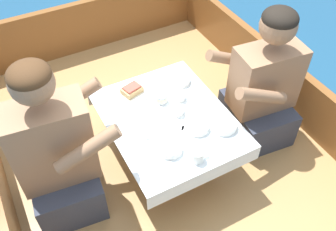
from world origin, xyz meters
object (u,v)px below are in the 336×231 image
at_px(person_port, 58,155).
at_px(coffee_cup_port, 180,95).
at_px(coffee_cup_starboard, 178,110).
at_px(tin_can, 162,99).
at_px(sandwich, 132,90).
at_px(coffee_cup_center, 198,156).
at_px(person_starboard, 262,90).

height_order(person_port, coffee_cup_port, person_port).
xyz_separation_m(coffee_cup_port, coffee_cup_starboard, (-0.07, -0.10, -0.00)).
bearing_deg(coffee_cup_port, tin_can, 163.62).
bearing_deg(person_port, sandwich, 31.90).
distance_m(coffee_cup_center, tin_can, 0.48).
xyz_separation_m(person_starboard, coffee_cup_port, (-0.51, 0.16, 0.04)).
relative_size(person_port, coffee_cup_starboard, 11.12).
bearing_deg(person_starboard, coffee_cup_port, -11.21).
xyz_separation_m(coffee_cup_starboard, coffee_cup_center, (-0.07, -0.34, 0.01)).
height_order(coffee_cup_port, coffee_cup_center, coffee_cup_center).
bearing_deg(sandwich, coffee_cup_starboard, -60.36).
bearing_deg(coffee_cup_port, coffee_cup_starboard, -123.68).
height_order(coffee_cup_starboard, tin_can, coffee_cup_starboard).
relative_size(coffee_cup_starboard, tin_can, 1.35).
relative_size(person_port, sandwich, 7.32).
relative_size(coffee_cup_port, coffee_cup_starboard, 1.01).
height_order(person_port, tin_can, person_port).
bearing_deg(coffee_cup_center, person_port, 150.22).
bearing_deg(tin_can, coffee_cup_center, -94.56).
bearing_deg(person_starboard, coffee_cup_starboard, 0.77).
bearing_deg(person_port, coffee_cup_center, -23.58).
relative_size(person_port, coffee_cup_port, 10.98).
bearing_deg(coffee_cup_starboard, coffee_cup_port, 56.32).
bearing_deg(coffee_cup_port, person_starboard, -17.24).
height_order(person_port, coffee_cup_center, person_port).
bearing_deg(coffee_cup_center, person_starboard, 23.74).
height_order(sandwich, coffee_cup_port, coffee_cup_port).
distance_m(sandwich, coffee_cup_starboard, 0.33).
distance_m(person_port, person_starboard, 1.28).
bearing_deg(coffee_cup_starboard, tin_can, 105.35).
relative_size(coffee_cup_port, tin_can, 1.37).
xyz_separation_m(person_port, coffee_cup_starboard, (0.71, -0.02, 0.02)).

